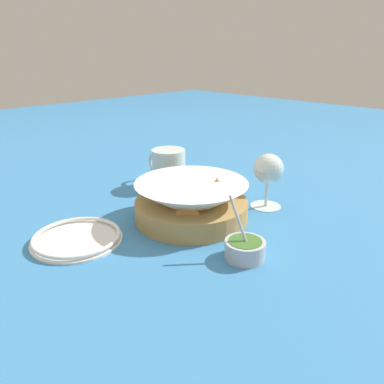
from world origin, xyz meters
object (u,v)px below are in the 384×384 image
Objects in this scene: food_basket at (192,203)px; beer_mug at (168,169)px; wine_glass at (268,171)px; sauce_cup at (245,248)px; side_plate at (77,238)px.

beer_mug reaches higher than food_basket.
food_basket is 1.90× the size of beer_mug.
food_basket is at bearing 151.32° from beer_mug.
beer_mug is (0.28, 0.07, -0.04)m from wine_glass.
sauce_cup is 0.43m from beer_mug.
wine_glass is 0.29m from beer_mug.
side_plate is (-0.12, 0.35, -0.04)m from beer_mug.
food_basket is at bearing -14.89° from sauce_cup.
food_basket is 0.19m from sauce_cup.
beer_mug is (0.21, -0.11, 0.01)m from food_basket.
beer_mug is (0.39, -0.16, 0.03)m from sauce_cup.
wine_glass reaches higher than sauce_cup.
beer_mug is at bearing -28.68° from food_basket.
wine_glass is at bearing -112.53° from food_basket.
side_plate is at bearing 34.15° from sauce_cup.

